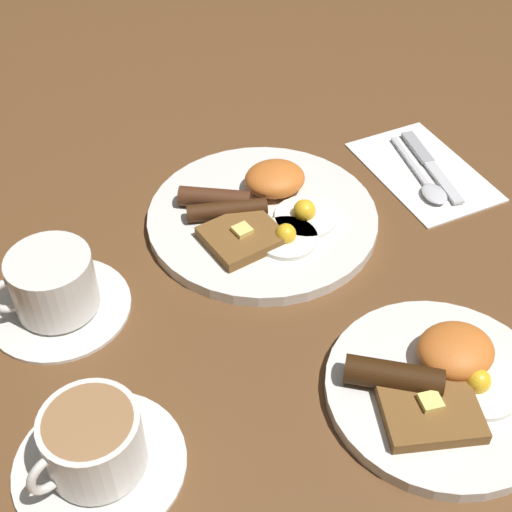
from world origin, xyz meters
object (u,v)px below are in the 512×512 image
breakfast_plate_near (262,214)px  spoon (428,186)px  teacup_far (94,448)px  knife (428,162)px  breakfast_plate_far (441,384)px  teacup_near (54,288)px

breakfast_plate_near → spoon: (-0.23, 0.02, -0.00)m
breakfast_plate_near → teacup_far: (0.26, 0.27, 0.02)m
knife → spoon: spoon is taller
breakfast_plate_near → spoon: 0.23m
breakfast_plate_far → teacup_near: teacup_near is taller
teacup_near → spoon: teacup_near is taller
knife → spoon: 0.06m
breakfast_plate_near → breakfast_plate_far: bearing=103.3°
teacup_near → spoon: (-0.49, -0.04, -0.03)m
breakfast_plate_far → teacup_near: (0.34, -0.25, 0.02)m
breakfast_plate_far → teacup_far: bearing=-6.4°
breakfast_plate_far → teacup_far: (0.33, -0.04, 0.02)m
teacup_near → teacup_far: size_ratio=0.99×
breakfast_plate_far → knife: size_ratio=1.39×
breakfast_plate_near → knife: bearing=-173.1°
breakfast_plate_near → spoon: size_ratio=1.83×
breakfast_plate_far → teacup_near: bearing=-36.1°
breakfast_plate_far → teacup_near: 0.42m
breakfast_plate_far → teacup_far: 0.34m
spoon → knife: bearing=154.7°
breakfast_plate_far → knife: breakfast_plate_far is taller
breakfast_plate_near → breakfast_plate_far: size_ratio=1.26×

